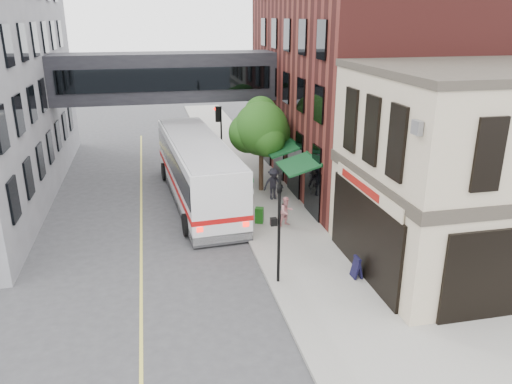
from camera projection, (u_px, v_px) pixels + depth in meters
name	position (u px, v px, depth m)	size (l,w,h in m)	color
ground	(281.00, 313.00, 18.17)	(120.00, 120.00, 0.00)	#38383A
sidewalk_main	(254.00, 186.00, 31.44)	(4.00, 60.00, 0.15)	gray
corner_building	(482.00, 171.00, 20.40)	(10.19, 8.12, 8.45)	#BCB18F
brick_building	(374.00, 69.00, 31.64)	(13.76, 18.00, 14.00)	#511C19
skyway_bridge	(165.00, 77.00, 31.97)	(14.00, 3.18, 3.00)	black
traffic_signal_near	(278.00, 216.00, 19.09)	(0.44, 0.22, 4.60)	black
traffic_signal_far	(219.00, 126.00, 32.76)	(0.53, 0.28, 4.50)	black
street_sign_pole	(252.00, 197.00, 24.05)	(0.08, 0.75, 3.00)	gray
street_tree	(260.00, 128.00, 29.48)	(3.80, 3.20, 5.60)	#382619
lane_marking	(141.00, 220.00, 26.38)	(0.12, 40.00, 0.01)	#D8CC4C
bus	(197.00, 167.00, 28.59)	(3.95, 13.37, 3.55)	white
pedestrian_a	(275.00, 182.00, 29.19)	(0.61, 0.40, 1.68)	white
pedestrian_b	(286.00, 211.00, 25.09)	(0.74, 0.58, 1.53)	pink
pedestrian_c	(273.00, 184.00, 28.69)	(1.20, 0.69, 1.86)	#222129
newspaper_box	(259.00, 215.00, 25.55)	(0.41, 0.36, 0.81)	#175413
sandwich_board	(357.00, 267.00, 20.21)	(0.32, 0.50, 0.90)	black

